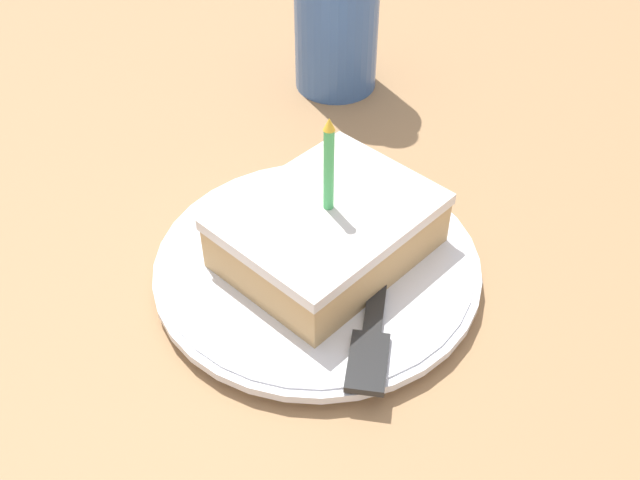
% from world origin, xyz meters
% --- Properties ---
extents(ground_plane, '(2.40, 2.40, 0.04)m').
position_xyz_m(ground_plane, '(0.00, 0.00, -0.02)').
color(ground_plane, '#9E754C').
rests_on(ground_plane, ground).
extents(plate, '(0.23, 0.23, 0.02)m').
position_xyz_m(plate, '(-0.00, 0.03, 0.01)').
color(plate, silver).
rests_on(plate, ground_plane).
extents(cake_slice, '(0.11, 0.14, 0.11)m').
position_xyz_m(cake_slice, '(-0.00, 0.01, 0.04)').
color(cake_slice, tan).
rests_on(cake_slice, plate).
extents(fork, '(0.13, 0.17, 0.00)m').
position_xyz_m(fork, '(-0.05, 0.02, 0.02)').
color(fork, '#262626').
rests_on(fork, plate).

